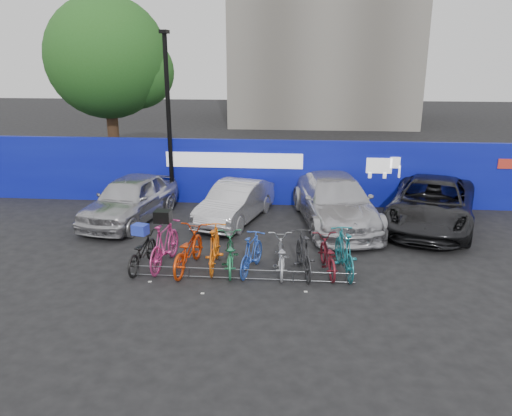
# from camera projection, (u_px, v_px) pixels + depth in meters

# --- Properties ---
(ground) EXTENTS (100.00, 100.00, 0.00)m
(ground) POSITION_uv_depth(u_px,v_px,m) (243.00, 270.00, 12.88)
(ground) COLOR black
(ground) RESTS_ON ground
(hoarding) EXTENTS (22.00, 0.18, 2.40)m
(hoarding) POSITION_uv_depth(u_px,v_px,m) (262.00, 172.00, 18.24)
(hoarding) COLOR #0B119A
(hoarding) RESTS_ON ground
(tree) EXTENTS (5.40, 5.20, 7.80)m
(tree) POSITION_uv_depth(u_px,v_px,m) (113.00, 61.00, 21.52)
(tree) COLOR #382314
(tree) RESTS_ON ground
(lamppost) EXTENTS (0.25, 0.50, 6.11)m
(lamppost) POSITION_uv_depth(u_px,v_px,m) (169.00, 116.00, 17.32)
(lamppost) COLOR black
(lamppost) RESTS_ON ground
(bike_rack) EXTENTS (5.60, 0.03, 0.30)m
(bike_rack) POSITION_uv_depth(u_px,v_px,m) (241.00, 274.00, 12.26)
(bike_rack) COLOR #595B60
(bike_rack) RESTS_ON ground
(car_0) EXTENTS (2.60, 4.73, 1.52)m
(car_0) POSITION_uv_depth(u_px,v_px,m) (130.00, 199.00, 16.49)
(car_0) COLOR #B2B2B7
(car_0) RESTS_ON ground
(car_1) EXTENTS (2.43, 4.17, 1.30)m
(car_1) POSITION_uv_depth(u_px,v_px,m) (235.00, 202.00, 16.48)
(car_1) COLOR #BABAC0
(car_1) RESTS_ON ground
(car_2) EXTENTS (3.06, 5.66, 1.56)m
(car_2) POSITION_uv_depth(u_px,v_px,m) (335.00, 201.00, 16.15)
(car_2) COLOR silver
(car_2) RESTS_ON ground
(car_3) EXTENTS (4.06, 5.97, 1.52)m
(car_3) POSITION_uv_depth(u_px,v_px,m) (432.00, 203.00, 15.98)
(car_3) COLOR black
(car_3) RESTS_ON ground
(bike_0) EXTENTS (0.77, 1.82, 0.93)m
(bike_0) POSITION_uv_depth(u_px,v_px,m) (142.00, 251.00, 12.88)
(bike_0) COLOR black
(bike_0) RESTS_ON ground
(bike_1) EXTENTS (0.78, 2.09, 1.23)m
(bike_1) POSITION_uv_depth(u_px,v_px,m) (165.00, 244.00, 12.95)
(bike_1) COLOR #C6317C
(bike_1) RESTS_ON ground
(bike_2) EXTENTS (0.97, 2.13, 1.08)m
(bike_2) POSITION_uv_depth(u_px,v_px,m) (188.00, 250.00, 12.78)
(bike_2) COLOR red
(bike_2) RESTS_ON ground
(bike_3) EXTENTS (0.63, 1.93, 1.14)m
(bike_3) POSITION_uv_depth(u_px,v_px,m) (214.00, 247.00, 12.85)
(bike_3) COLOR orange
(bike_3) RESTS_ON ground
(bike_4) EXTENTS (0.86, 1.86, 0.94)m
(bike_4) POSITION_uv_depth(u_px,v_px,m) (230.00, 253.00, 12.74)
(bike_4) COLOR #247E4C
(bike_4) RESTS_ON ground
(bike_5) EXTENTS (0.86, 1.77, 1.02)m
(bike_5) POSITION_uv_depth(u_px,v_px,m) (252.00, 253.00, 12.63)
(bike_5) COLOR blue
(bike_5) RESTS_ON ground
(bike_6) EXTENTS (0.73, 1.80, 0.92)m
(bike_6) POSITION_uv_depth(u_px,v_px,m) (281.00, 255.00, 12.63)
(bike_6) COLOR #A9ABB0
(bike_6) RESTS_ON ground
(bike_7) EXTENTS (0.86, 1.91, 1.11)m
(bike_7) POSITION_uv_depth(u_px,v_px,m) (304.00, 253.00, 12.50)
(bike_7) COLOR #2A2A2D
(bike_7) RESTS_ON ground
(bike_8) EXTENTS (0.88, 1.84, 0.93)m
(bike_8) POSITION_uv_depth(u_px,v_px,m) (327.00, 255.00, 12.61)
(bike_8) COLOR maroon
(bike_8) RESTS_ON ground
(bike_9) EXTENTS (0.84, 2.00, 1.16)m
(bike_9) POSITION_uv_depth(u_px,v_px,m) (344.00, 252.00, 12.53)
(bike_9) COLOR #1B727D
(bike_9) RESTS_ON ground
(cargo_crate) EXTENTS (0.43, 0.37, 0.27)m
(cargo_crate) POSITION_uv_depth(u_px,v_px,m) (140.00, 229.00, 12.70)
(cargo_crate) COLOR #2439C3
(cargo_crate) RESTS_ON bike_0
(cargo_topcase) EXTENTS (0.42, 0.37, 0.30)m
(cargo_topcase) POSITION_uv_depth(u_px,v_px,m) (163.00, 216.00, 12.72)
(cargo_topcase) COLOR black
(cargo_topcase) RESTS_ON bike_1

